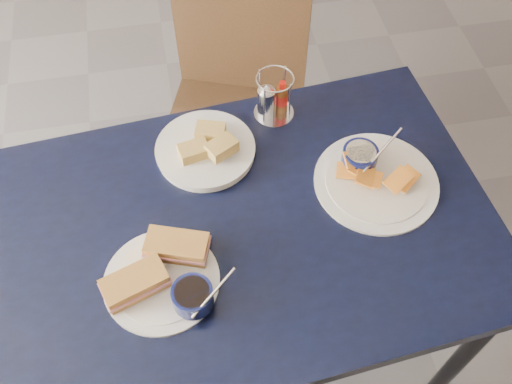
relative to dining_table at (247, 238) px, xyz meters
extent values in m
cube|color=black|center=(0.00, 0.00, 0.05)|extent=(1.26, 0.90, 0.04)
cylinder|color=black|center=(0.52, -0.32, -0.33)|extent=(0.04, 0.04, 0.71)
cylinder|color=black|center=(-0.52, 0.32, -0.33)|extent=(0.04, 0.04, 0.71)
cylinder|color=black|center=(0.52, 0.32, -0.33)|extent=(0.04, 0.04, 0.71)
cube|color=#311E10|center=(0.05, 0.58, -0.23)|extent=(0.55, 0.54, 0.04)
cylinder|color=#311E10|center=(-0.13, 0.41, -0.47)|extent=(0.04, 0.04, 0.43)
cylinder|color=#311E10|center=(0.23, 0.41, -0.47)|extent=(0.04, 0.04, 0.43)
cylinder|color=#311E10|center=(-0.13, 0.75, -0.47)|extent=(0.04, 0.04, 0.43)
cylinder|color=#311E10|center=(0.23, 0.75, -0.47)|extent=(0.04, 0.04, 0.43)
cube|color=#311E10|center=(0.05, 0.77, 0.02)|extent=(0.42, 0.19, 0.46)
cylinder|color=white|center=(-0.21, -0.11, 0.07)|extent=(0.26, 0.26, 0.01)
cylinder|color=white|center=(-0.21, -0.11, 0.08)|extent=(0.21, 0.21, 0.00)
cube|color=#B68441|center=(-0.27, -0.12, 0.10)|extent=(0.16, 0.11, 0.04)
cube|color=#C77A7C|center=(-0.27, -0.12, 0.10)|extent=(0.16, 0.12, 0.01)
cube|color=#B68441|center=(-0.17, -0.05, 0.10)|extent=(0.16, 0.11, 0.04)
cube|color=#C77A7C|center=(-0.17, -0.05, 0.10)|extent=(0.16, 0.12, 0.01)
cylinder|color=#0A0E37|center=(-0.15, -0.18, 0.10)|extent=(0.09, 0.09, 0.05)
cylinder|color=black|center=(-0.15, -0.18, 0.12)|extent=(0.08, 0.08, 0.01)
cylinder|color=silver|center=(-0.10, -0.20, 0.15)|extent=(0.11, 0.07, 0.08)
cylinder|color=white|center=(0.34, 0.06, 0.07)|extent=(0.31, 0.31, 0.01)
cylinder|color=white|center=(0.34, 0.06, 0.08)|extent=(0.26, 0.26, 0.00)
cube|color=orange|center=(0.41, 0.04, 0.08)|extent=(0.08, 0.07, 0.03)
cube|color=orange|center=(0.28, 0.09, 0.09)|extent=(0.08, 0.06, 0.02)
cube|color=orange|center=(0.32, 0.06, 0.09)|extent=(0.08, 0.07, 0.02)
cube|color=orange|center=(0.30, 0.08, 0.09)|extent=(0.08, 0.07, 0.02)
cube|color=orange|center=(0.31, 0.06, 0.10)|extent=(0.07, 0.08, 0.02)
cube|color=orange|center=(0.30, 0.10, 0.10)|extent=(0.07, 0.05, 0.03)
cube|color=orange|center=(0.38, 0.02, 0.11)|extent=(0.08, 0.07, 0.03)
cylinder|color=#0A0E37|center=(0.31, 0.12, 0.10)|extent=(0.09, 0.09, 0.05)
cylinder|color=beige|center=(0.31, 0.12, 0.12)|extent=(0.08, 0.08, 0.01)
cylinder|color=silver|center=(0.36, 0.10, 0.15)|extent=(0.11, 0.07, 0.08)
cylinder|color=white|center=(-0.07, 0.23, 0.08)|extent=(0.25, 0.25, 0.02)
cylinder|color=white|center=(-0.07, 0.23, 0.09)|extent=(0.21, 0.21, 0.00)
cube|color=tan|center=(-0.10, 0.21, 0.11)|extent=(0.08, 0.06, 0.03)
cube|color=tan|center=(-0.05, 0.26, 0.11)|extent=(0.09, 0.07, 0.03)
cube|color=tan|center=(-0.03, 0.20, 0.12)|extent=(0.09, 0.08, 0.03)
cylinder|color=silver|center=(0.14, 0.34, 0.07)|extent=(0.11, 0.11, 0.01)
cylinder|color=silver|center=(0.17, 0.37, 0.14)|extent=(0.01, 0.00, 0.13)
cylinder|color=silver|center=(0.10, 0.37, 0.14)|extent=(0.01, 0.00, 0.13)
cylinder|color=silver|center=(0.10, 0.30, 0.14)|extent=(0.01, 0.01, 0.13)
cylinder|color=silver|center=(0.17, 0.30, 0.14)|extent=(0.01, 0.01, 0.13)
torus|color=silver|center=(0.14, 0.34, 0.20)|extent=(0.10, 0.10, 0.00)
cylinder|color=silver|center=(0.11, 0.34, 0.12)|extent=(0.05, 0.05, 0.08)
cone|color=silver|center=(0.11, 0.34, 0.17)|extent=(0.04, 0.04, 0.02)
cylinder|color=brown|center=(0.16, 0.34, 0.12)|extent=(0.03, 0.03, 0.08)
cylinder|color=#A10F09|center=(0.16, 0.34, 0.12)|extent=(0.03, 0.03, 0.03)
cylinder|color=#A10F09|center=(0.16, 0.34, 0.17)|extent=(0.02, 0.02, 0.02)
camera|label=1|loc=(-0.11, -0.70, 1.24)|focal=40.00mm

